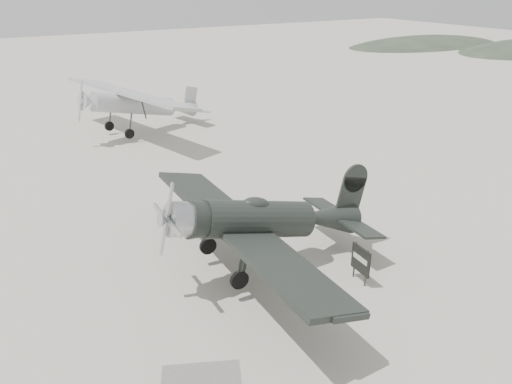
# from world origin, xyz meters

# --- Properties ---
(ground) EXTENTS (160.00, 160.00, 0.00)m
(ground) POSITION_xyz_m (0.00, 0.00, 0.00)
(ground) COLOR #ADA599
(ground) RESTS_ON ground
(hill_northeast) EXTENTS (32.00, 16.00, 5.20)m
(hill_northeast) POSITION_xyz_m (50.00, 40.00, 0.00)
(hill_northeast) COLOR #2D3828
(hill_northeast) RESTS_ON ground
(lowwing_monoplane) EXTENTS (7.71, 10.71, 3.47)m
(lowwing_monoplane) POSITION_xyz_m (-2.03, 0.01, 1.84)
(lowwing_monoplane) COLOR black
(lowwing_monoplane) RESTS_ON ground
(highwing_monoplane) EXTENTS (8.56, 11.95, 3.38)m
(highwing_monoplane) POSITION_xyz_m (-0.53, 17.81, 2.12)
(highwing_monoplane) COLOR #A3A5A8
(highwing_monoplane) RESTS_ON ground
(sign_board) EXTENTS (0.13, 0.92, 1.32)m
(sign_board) POSITION_xyz_m (0.17, -2.31, 0.79)
(sign_board) COLOR #333333
(sign_board) RESTS_ON ground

